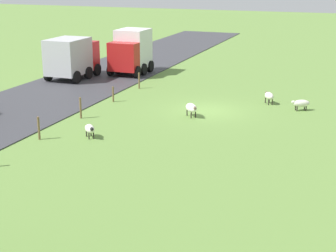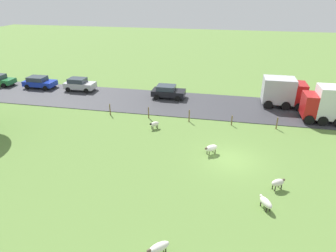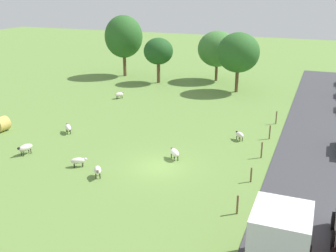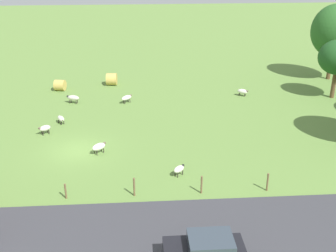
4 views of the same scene
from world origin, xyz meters
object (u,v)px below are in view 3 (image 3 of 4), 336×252
at_px(hay_bale_1, 1,124).
at_px(tree_0, 217,49).
at_px(sheep_1, 68,127).
at_px(sheep_2, 240,135).
at_px(sheep_5, 25,148).
at_px(tree_2, 238,53).
at_px(tree_3, 158,51).
at_px(tree_1, 124,37).
at_px(sheep_6, 174,153).
at_px(truck_0, 280,242).
at_px(sheep_0, 119,94).
at_px(sheep_4, 98,170).
at_px(sheep_3, 78,161).

bearing_deg(hay_bale_1, tree_0, 64.72).
distance_m(sheep_1, sheep_2, 14.94).
bearing_deg(sheep_5, tree_0, 76.94).
distance_m(tree_2, tree_3, 10.83).
xyz_separation_m(sheep_2, tree_1, (-20.74, 19.32, 5.06)).
height_order(sheep_1, tree_2, tree_2).
bearing_deg(sheep_6, tree_1, 124.24).
distance_m(sheep_2, sheep_5, 17.28).
bearing_deg(truck_0, tree_2, 105.42).
xyz_separation_m(sheep_0, tree_1, (-5.09, 11.26, 5.07)).
xyz_separation_m(sheep_6, truck_0, (8.82, -10.54, 1.39)).
relative_size(sheep_6, tree_3, 0.20).
bearing_deg(sheep_2, tree_1, 137.03).
height_order(sheep_0, tree_1, tree_1).
bearing_deg(sheep_1, tree_0, 74.89).
xyz_separation_m(sheep_2, sheep_4, (-7.50, -10.44, 0.05)).
xyz_separation_m(sheep_6, hay_bale_1, (-16.60, 0.14, 0.11)).
bearing_deg(sheep_6, hay_bale_1, 179.51).
xyz_separation_m(sheep_4, tree_1, (-13.24, 29.76, 5.02)).
xyz_separation_m(sheep_6, tree_0, (-4.00, 26.83, 3.78)).
bearing_deg(truck_0, sheep_3, 155.35).
distance_m(sheep_6, tree_3, 25.50).
bearing_deg(sheep_2, sheep_4, -125.70).
distance_m(sheep_5, tree_3, 26.40).
bearing_deg(sheep_2, tree_3, 130.42).
height_order(sheep_3, sheep_6, sheep_6).
distance_m(sheep_4, tree_3, 28.65).
height_order(hay_bale_1, tree_1, tree_1).
bearing_deg(tree_0, tree_3, -149.47).
xyz_separation_m(sheep_4, sheep_5, (-7.21, 1.38, 0.03)).
bearing_deg(tree_3, sheep_3, -79.57).
bearing_deg(sheep_5, sheep_0, 93.16).
height_order(sheep_4, truck_0, truck_0).
distance_m(hay_bale_1, truck_0, 27.60).
xyz_separation_m(tree_2, truck_0, (8.90, -32.27, -2.87)).
bearing_deg(sheep_0, sheep_2, -27.24).
bearing_deg(sheep_4, truck_0, -24.72).
xyz_separation_m(sheep_3, sheep_6, (5.95, 3.76, 0.08)).
relative_size(sheep_0, sheep_4, 1.10).
xyz_separation_m(hay_bale_1, tree_0, (12.60, 26.69, 3.67)).
height_order(sheep_4, tree_0, tree_0).
height_order(sheep_1, truck_0, truck_0).
relative_size(tree_1, truck_0, 2.20).
bearing_deg(sheep_3, truck_0, -24.65).
xyz_separation_m(sheep_4, tree_2, (3.71, 26.46, 4.26)).
bearing_deg(sheep_2, sheep_0, 152.76).
height_order(sheep_2, sheep_6, sheep_6).
xyz_separation_m(sheep_0, hay_bale_1, (-4.65, -13.62, 0.17)).
distance_m(sheep_1, hay_bale_1, 6.12).
height_order(tree_0, truck_0, tree_0).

